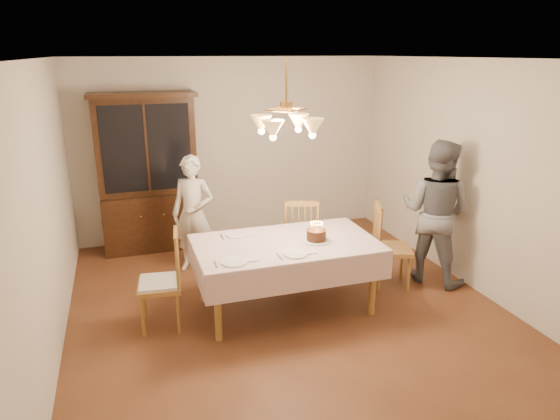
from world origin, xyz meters
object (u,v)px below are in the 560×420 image
object	(u,v)px
chair_far_side	(301,240)
dining_table	(286,249)
china_hutch	(148,176)
birthday_cake	(316,236)
elderly_woman	(193,214)

from	to	relation	value
chair_far_side	dining_table	bearing A→B (deg)	-120.43
china_hutch	chair_far_side	xyz separation A→B (m)	(1.68, -1.49, -0.60)
chair_far_side	birthday_cake	world-z (taller)	chair_far_side
chair_far_side	elderly_woman	size ratio (longest dim) A/B	0.68
dining_table	chair_far_side	world-z (taller)	chair_far_side
dining_table	elderly_woman	xyz separation A→B (m)	(-0.78, 1.29, 0.06)
dining_table	birthday_cake	world-z (taller)	birthday_cake
dining_table	chair_far_side	size ratio (longest dim) A/B	1.90
dining_table	chair_far_side	bearing A→B (deg)	59.57
china_hutch	birthday_cake	bearing A→B (deg)	-56.41
dining_table	china_hutch	bearing A→B (deg)	118.66
birthday_cake	dining_table	bearing A→B (deg)	167.12
china_hutch	birthday_cake	size ratio (longest dim) A/B	7.20
dining_table	chair_far_side	xyz separation A→B (m)	(0.45, 0.76, -0.24)
chair_far_side	elderly_woman	world-z (taller)	elderly_woman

